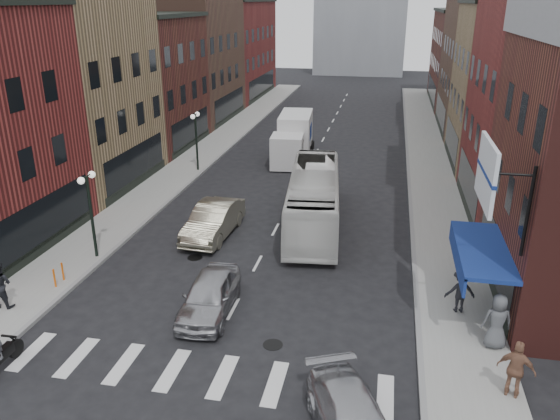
# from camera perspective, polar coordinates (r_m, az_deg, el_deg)

# --- Properties ---
(ground) EXTENTS (160.00, 160.00, 0.00)m
(ground) POSITION_cam_1_polar(r_m,az_deg,el_deg) (20.79, -5.68, -11.66)
(ground) COLOR black
(ground) RESTS_ON ground
(sidewalk_left) EXTENTS (3.00, 74.00, 0.15)m
(sidewalk_left) POSITION_cam_1_polar(r_m,az_deg,el_deg) (42.55, -8.16, 5.73)
(sidewalk_left) COLOR gray
(sidewalk_left) RESTS_ON ground
(sidewalk_right) EXTENTS (3.00, 74.00, 0.15)m
(sidewalk_right) POSITION_cam_1_polar(r_m,az_deg,el_deg) (40.34, 15.36, 4.32)
(sidewalk_right) COLOR gray
(sidewalk_right) RESTS_ON ground
(curb_left) EXTENTS (0.20, 74.00, 0.16)m
(curb_left) POSITION_cam_1_polar(r_m,az_deg,el_deg) (42.11, -6.22, 5.55)
(curb_left) COLOR gray
(curb_left) RESTS_ON ground
(curb_right) EXTENTS (0.20, 74.00, 0.16)m
(curb_right) POSITION_cam_1_polar(r_m,az_deg,el_deg) (40.27, 13.22, 4.38)
(curb_right) COLOR gray
(curb_right) RESTS_ON ground
(crosswalk_stripes) EXTENTS (12.00, 2.20, 0.01)m
(crosswalk_stripes) POSITION_cam_1_polar(r_m,az_deg,el_deg) (18.48, -8.46, -16.55)
(crosswalk_stripes) COLOR silver
(crosswalk_stripes) RESTS_ON ground
(bldg_left_mid_a) EXTENTS (10.30, 10.20, 12.30)m
(bldg_left_mid_a) POSITION_cam_1_polar(r_m,az_deg,el_deg) (37.16, -22.55, 11.72)
(bldg_left_mid_a) COLOR olive
(bldg_left_mid_a) RESTS_ON ground
(bldg_left_mid_b) EXTENTS (10.30, 10.20, 10.30)m
(bldg_left_mid_b) POSITION_cam_1_polar(r_m,az_deg,el_deg) (45.88, -15.54, 12.79)
(bldg_left_mid_b) COLOR #4D1F1B
(bldg_left_mid_b) RESTS_ON ground
(bldg_left_far_a) EXTENTS (10.30, 12.20, 13.30)m
(bldg_left_far_a) POSITION_cam_1_polar(r_m,az_deg,el_deg) (55.71, -10.57, 16.09)
(bldg_left_far_a) COLOR brown
(bldg_left_far_a) RESTS_ON ground
(bldg_left_far_b) EXTENTS (10.30, 16.20, 11.30)m
(bldg_left_far_b) POSITION_cam_1_polar(r_m,az_deg,el_deg) (68.96, -6.12, 16.39)
(bldg_left_far_b) COLOR maroon
(bldg_left_far_b) RESTS_ON ground
(bldg_right_mid_b) EXTENTS (10.30, 10.20, 11.30)m
(bldg_right_mid_b) POSITION_cam_1_polar(r_m,az_deg,el_deg) (42.13, 24.96, 11.62)
(bldg_right_mid_b) COLOR olive
(bldg_right_mid_b) RESTS_ON ground
(bldg_right_far_a) EXTENTS (10.30, 12.20, 12.30)m
(bldg_right_far_a) POSITION_cam_1_polar(r_m,az_deg,el_deg) (52.77, 22.50, 14.09)
(bldg_right_far_a) COLOR brown
(bldg_right_far_a) RESTS_ON ground
(bldg_right_far_b) EXTENTS (10.30, 16.20, 10.30)m
(bldg_right_far_b) POSITION_cam_1_polar(r_m,az_deg,el_deg) (66.62, 20.28, 14.66)
(bldg_right_far_b) COLOR #4D1F1B
(bldg_right_far_b) RESTS_ON ground
(awning_blue) EXTENTS (1.80, 5.00, 0.78)m
(awning_blue) POSITION_cam_1_polar(r_m,az_deg,el_deg) (21.28, 19.91, -4.05)
(awning_blue) COLOR navy
(awning_blue) RESTS_ON ground
(billboard_sign) EXTENTS (1.52, 3.00, 3.70)m
(billboard_sign) POSITION_cam_1_polar(r_m,az_deg,el_deg) (18.17, 21.01, 3.42)
(billboard_sign) COLOR black
(billboard_sign) RESTS_ON ground
(streetlamp_near) EXTENTS (0.32, 1.22, 4.11)m
(streetlamp_near) POSITION_cam_1_polar(r_m,az_deg,el_deg) (25.67, -19.29, 1.01)
(streetlamp_near) COLOR black
(streetlamp_near) RESTS_ON ground
(streetlamp_far) EXTENTS (0.32, 1.22, 4.11)m
(streetlamp_far) POSITION_cam_1_polar(r_m,az_deg,el_deg) (37.86, -8.78, 8.21)
(streetlamp_far) COLOR black
(streetlamp_far) RESTS_ON ground
(bike_rack) EXTENTS (0.08, 0.68, 0.80)m
(bike_rack) POSITION_cam_1_polar(r_m,az_deg,el_deg) (24.60, -22.13, -6.28)
(bike_rack) COLOR #D8590C
(bike_rack) RESTS_ON sidewalk_left
(box_truck) EXTENTS (2.67, 7.61, 3.24)m
(box_truck) POSITION_cam_1_polar(r_m,az_deg,el_deg) (40.92, 1.40, 7.53)
(box_truck) COLOR silver
(box_truck) RESTS_ON ground
(transit_bus) EXTENTS (3.62, 10.90, 2.98)m
(transit_bus) POSITION_cam_1_polar(r_m,az_deg,el_deg) (28.65, 3.55, 1.23)
(transit_bus) COLOR silver
(transit_bus) RESTS_ON ground
(sedan_left_near) EXTENTS (1.99, 4.48, 1.50)m
(sedan_left_near) POSITION_cam_1_polar(r_m,az_deg,el_deg) (21.11, -7.38, -8.81)
(sedan_left_near) COLOR #ADACB1
(sedan_left_near) RESTS_ON ground
(sedan_left_far) EXTENTS (2.03, 5.16, 1.67)m
(sedan_left_far) POSITION_cam_1_polar(r_m,az_deg,el_deg) (27.67, -6.97, -1.08)
(sedan_left_far) COLOR #ABA58B
(sedan_left_far) RESTS_ON ground
(ped_left_solo) EXTENTS (0.92, 0.55, 1.88)m
(ped_left_solo) POSITION_cam_1_polar(r_m,az_deg,el_deg) (23.52, -27.24, -6.94)
(ped_left_solo) COLOR black
(ped_left_solo) RESTS_ON sidewalk_left
(ped_right_a) EXTENTS (1.19, 0.71, 1.73)m
(ped_right_a) POSITION_cam_1_polar(r_m,az_deg,el_deg) (21.77, 18.33, -8.02)
(ped_right_a) COLOR black
(ped_right_a) RESTS_ON sidewalk_right
(ped_right_b) EXTENTS (1.21, 0.87, 1.87)m
(ped_right_b) POSITION_cam_1_polar(r_m,az_deg,el_deg) (18.06, 23.46, -15.04)
(ped_right_b) COLOR #8A5D46
(ped_right_b) RESTS_ON sidewalk_right
(ped_right_c) EXTENTS (1.02, 0.71, 1.98)m
(ped_right_c) POSITION_cam_1_polar(r_m,az_deg,el_deg) (20.05, 21.74, -10.75)
(ped_right_c) COLOR #4E5155
(ped_right_c) RESTS_ON sidewalk_right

